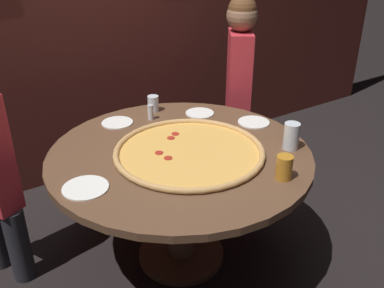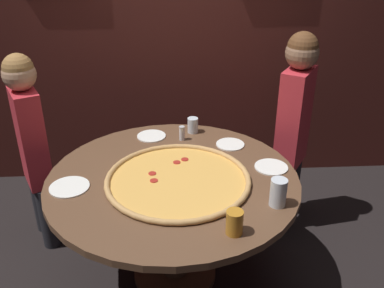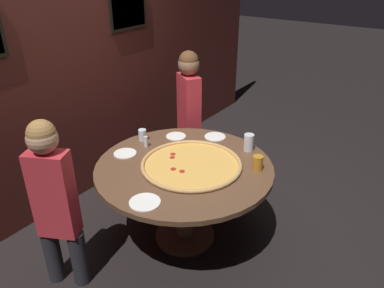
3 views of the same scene
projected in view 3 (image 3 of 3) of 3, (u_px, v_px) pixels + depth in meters
The scene contains 14 objects.
ground_plane at pixel (185, 237), 3.34m from camera, with size 24.00×24.00×0.00m, color black.
back_wall at pixel (67, 70), 3.41m from camera, with size 6.40×0.08×2.60m.
dining_table at pixel (184, 181), 3.07m from camera, with size 1.43×1.43×0.74m.
giant_pizza at pixel (191, 164), 2.99m from camera, with size 0.81×0.81×0.03m.
drink_cup_near_right at pixel (142, 135), 3.38m from camera, with size 0.07×0.07×0.10m, color silver.
drink_cup_far_left at pixel (258, 163), 2.91m from camera, with size 0.08×0.08×0.12m, color #BC7A23.
drink_cup_far_right at pixel (249, 142), 3.19m from camera, with size 0.09×0.09×0.15m, color silver.
white_plate_beside_cup at pixel (145, 202), 2.55m from camera, with size 0.22×0.22×0.01m, color white.
white_plate_right_side at pixel (215, 137), 3.45m from camera, with size 0.20×0.20×0.01m, color white.
white_plate_far_back at pixel (176, 136), 3.46m from camera, with size 0.18×0.18×0.01m, color white.
white_plate_left_side at pixel (125, 153), 3.17m from camera, with size 0.19×0.19×0.01m, color white.
condiment_shaker at pixel (146, 142), 3.26m from camera, with size 0.04×0.04×0.10m.
diner_far_right at pixel (189, 110), 3.86m from camera, with size 0.30×0.37×1.42m.
diner_centre_back at pixel (54, 198), 2.56m from camera, with size 0.26×0.35×1.34m.
Camera 3 is at (-2.09, -1.54, 2.26)m, focal length 35.00 mm.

